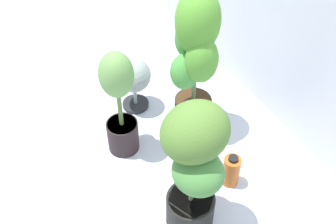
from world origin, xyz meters
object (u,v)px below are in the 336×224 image
potted_plant_back_left (195,54)px  floor_fan (134,77)px  potted_plant_front_right (193,161)px  potted_plant_front_left (119,100)px  nutrient_bottle (231,171)px

potted_plant_back_left → floor_fan: potted_plant_back_left is taller
potted_plant_back_left → potted_plant_front_right: 0.73m
potted_plant_front_left → floor_fan: bearing=142.7°
potted_plant_front_left → floor_fan: size_ratio=1.89×
potted_plant_front_right → floor_fan: 0.99m
potted_plant_front_left → nutrient_bottle: 0.75m
potted_plant_back_left → nutrient_bottle: size_ratio=4.44×
potted_plant_back_left → potted_plant_front_right: (0.62, -0.38, -0.06)m
potted_plant_back_left → floor_fan: 0.52m
floor_fan → nutrient_bottle: 0.88m
potted_plant_front_left → floor_fan: (-0.29, 0.22, -0.14)m
potted_plant_back_left → potted_plant_front_right: bearing=-31.8°
potted_plant_back_left → nutrient_bottle: bearing=-5.3°
potted_plant_back_left → potted_plant_front_left: size_ratio=1.34×
floor_fan → nutrient_bottle: (0.84, 0.20, -0.15)m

